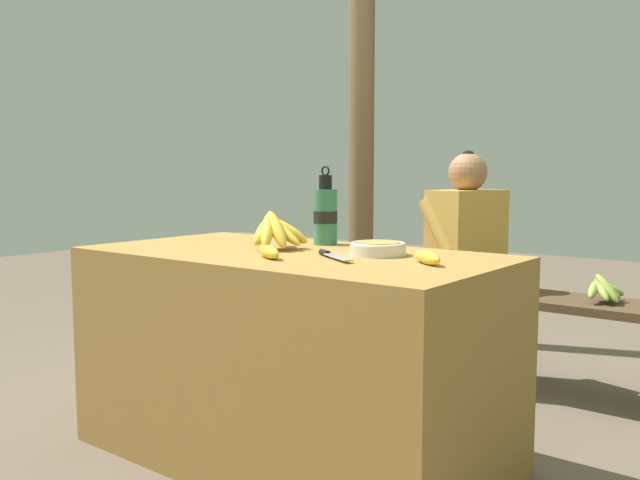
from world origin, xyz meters
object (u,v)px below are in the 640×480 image
(serving_bowl, at_px, (378,248))
(seated_vendor, at_px, (457,249))
(banana_bunch_green, at_px, (603,288))
(support_post_near, at_px, (361,105))
(knife, at_px, (331,255))
(loose_banana_side, at_px, (427,257))
(loose_banana_front, at_px, (269,252))
(banana_bunch_ripe, at_px, (277,230))
(wooden_bench, at_px, (480,303))
(water_bottle, at_px, (325,215))

(serving_bowl, bearing_deg, seated_vendor, 102.15)
(banana_bunch_green, relative_size, support_post_near, 0.08)
(knife, bearing_deg, loose_banana_side, 42.17)
(loose_banana_front, bearing_deg, banana_bunch_ripe, 125.52)
(banana_bunch_ripe, relative_size, wooden_bench, 0.14)
(loose_banana_side, relative_size, seated_vendor, 0.14)
(banana_bunch_ripe, height_order, wooden_bench, banana_bunch_ripe)
(banana_bunch_ripe, xyz_separation_m, water_bottle, (0.04, 0.23, 0.04))
(wooden_bench, xyz_separation_m, banana_bunch_green, (0.53, -0.00, 0.12))
(loose_banana_front, height_order, banana_bunch_green, loose_banana_front)
(wooden_bench, bearing_deg, water_bottle, -103.45)
(banana_bunch_green, height_order, support_post_near, support_post_near)
(loose_banana_side, relative_size, knife, 0.73)
(knife, distance_m, wooden_bench, 1.22)
(serving_bowl, distance_m, loose_banana_side, 0.24)
(wooden_bench, bearing_deg, banana_bunch_green, -0.27)
(water_bottle, xyz_separation_m, seated_vendor, (0.10, 0.86, -0.20))
(water_bottle, height_order, banana_bunch_green, water_bottle)
(water_bottle, relative_size, wooden_bench, 0.16)
(banana_bunch_green, bearing_deg, loose_banana_side, -99.79)
(serving_bowl, distance_m, seated_vendor, 1.04)
(banana_bunch_green, bearing_deg, water_bottle, -129.96)
(loose_banana_front, relative_size, support_post_near, 0.06)
(wooden_bench, height_order, seated_vendor, seated_vendor)
(loose_banana_side, distance_m, seated_vendor, 1.19)
(banana_bunch_ripe, distance_m, support_post_near, 1.80)
(knife, distance_m, banana_bunch_green, 1.29)
(banana_bunch_green, bearing_deg, knife, -112.89)
(loose_banana_side, bearing_deg, seated_vendor, 111.91)
(serving_bowl, bearing_deg, support_post_near, 125.84)
(loose_banana_front, height_order, knife, loose_banana_front)
(loose_banana_front, bearing_deg, serving_bowl, 50.44)
(knife, height_order, seated_vendor, seated_vendor)
(loose_banana_side, xyz_separation_m, support_post_near, (-1.29, 1.56, 0.62))
(loose_banana_front, bearing_deg, water_bottle, 103.30)
(water_bottle, relative_size, loose_banana_side, 1.93)
(serving_bowl, bearing_deg, loose_banana_front, -129.56)
(serving_bowl, relative_size, support_post_near, 0.07)
(water_bottle, relative_size, seated_vendor, 0.27)
(wooden_bench, bearing_deg, support_post_near, 155.04)
(water_bottle, distance_m, banana_bunch_green, 1.19)
(loose_banana_front, bearing_deg, banana_bunch_green, 63.72)
(knife, relative_size, support_post_near, 0.08)
(water_bottle, relative_size, knife, 1.41)
(serving_bowl, height_order, loose_banana_side, serving_bowl)
(serving_bowl, xyz_separation_m, loose_banana_front, (-0.22, -0.27, -0.00))
(wooden_bench, relative_size, seated_vendor, 1.71)
(banana_bunch_ripe, xyz_separation_m, wooden_bench, (0.25, 1.11, -0.39))
(serving_bowl, bearing_deg, water_bottle, 155.38)
(knife, height_order, wooden_bench, knife)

